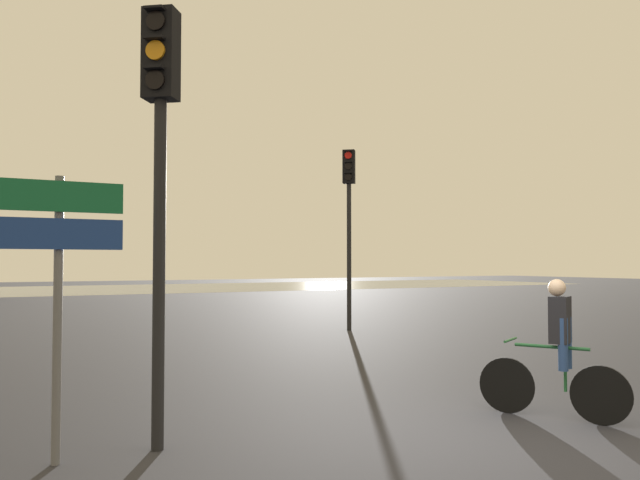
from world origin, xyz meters
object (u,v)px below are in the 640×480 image
cyclist (557,348)px  traffic_light_far_right (349,206)px  direction_sign_post (59,264)px  traffic_light_near_left (160,141)px

cyclist → traffic_light_far_right: bearing=44.9°
traffic_light_far_right → direction_sign_post: 11.61m
direction_sign_post → traffic_light_far_right: bearing=-133.0°
traffic_light_far_right → cyclist: 9.96m
cyclist → traffic_light_near_left: bearing=138.2°
traffic_light_near_left → cyclist: traffic_light_near_left is taller
traffic_light_far_right → traffic_light_near_left: bearing=88.5°
traffic_light_near_left → cyclist: bearing=-155.6°
traffic_light_far_right → direction_sign_post: traffic_light_far_right is taller
traffic_light_far_right → cyclist: size_ratio=2.99×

